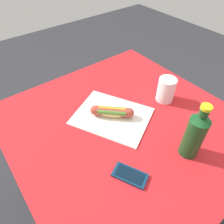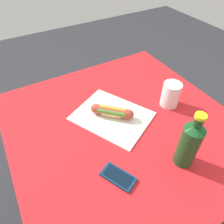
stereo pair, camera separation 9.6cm
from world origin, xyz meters
TOP-DOWN VIEW (x-y plane):
  - ground_plane at (0.00, 0.00)m, footprint 6.00×6.00m
  - dining_table at (0.00, 0.00)m, footprint 1.02×1.00m
  - paper_wrapper at (0.07, 0.02)m, footprint 0.42×0.39m
  - hot_dog at (0.06, 0.02)m, footprint 0.16×0.16m
  - cell_phone at (-0.22, 0.16)m, footprint 0.14×0.11m
  - soda_bottle at (-0.28, -0.10)m, footprint 0.07×0.07m
  - drinking_cup at (0.00, -0.27)m, footprint 0.09×0.09m

SIDE VIEW (x-z plane):
  - ground_plane at x=0.00m, z-range 0.00..0.00m
  - dining_table at x=0.00m, z-range 0.24..0.97m
  - paper_wrapper at x=0.07m, z-range 0.73..0.74m
  - cell_phone at x=-0.22m, z-range 0.73..0.74m
  - hot_dog at x=0.06m, z-range 0.74..0.79m
  - drinking_cup at x=0.00m, z-range 0.73..0.86m
  - soda_bottle at x=-0.28m, z-range 0.71..0.97m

